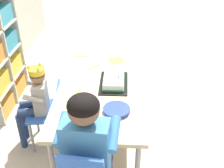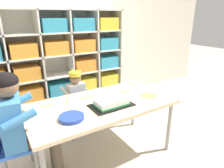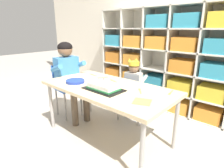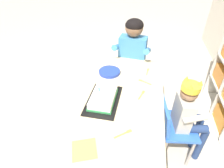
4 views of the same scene
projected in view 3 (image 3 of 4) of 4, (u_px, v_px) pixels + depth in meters
name	position (u px, v px, depth m)	size (l,w,h in m)	color
ground	(108.00, 136.00, 2.12)	(16.00, 16.00, 0.00)	#BCB2A3
classroom_back_wall	(173.00, 9.00, 2.71)	(6.35, 0.10, 2.95)	beige
storage_cubby_shelf	(162.00, 61.00, 2.76)	(2.07, 0.35, 1.51)	silver
activity_table	(107.00, 90.00, 1.95)	(1.44, 0.74, 0.62)	#D1B789
classroom_chair_blue	(131.00, 95.00, 2.38)	(0.40, 0.35, 0.60)	blue
child_with_crown	(135.00, 82.00, 2.41)	(0.32, 0.32, 0.84)	#B2ADA3
classroom_chair_adult_side	(66.00, 85.00, 2.56)	(0.36, 0.34, 0.72)	blue
adult_helper_seated	(69.00, 73.00, 2.41)	(0.45, 0.43, 1.04)	#3D7FBC
birthday_cake_on_tray	(104.00, 87.00, 1.82)	(0.41, 0.25, 0.10)	black
paper_plate_stack	(75.00, 81.00, 2.06)	(0.21, 0.21, 0.03)	#233DA3
paper_napkin_square	(142.00, 102.00, 1.53)	(0.15, 0.15, 0.00)	#F4DB4C
fork_by_napkin	(113.00, 81.00, 2.13)	(0.13, 0.05, 0.00)	yellow
fork_at_table_front_edge	(93.00, 75.00, 2.40)	(0.12, 0.03, 0.00)	yellow
fork_beside_plate_stack	(140.00, 91.00, 1.79)	(0.10, 0.11, 0.00)	yellow
fork_near_cake_tray	(171.00, 93.00, 1.74)	(0.04, 0.14, 0.00)	yellow
fork_scattered_mid_table	(102.00, 78.00, 2.26)	(0.07, 0.12, 0.00)	yellow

